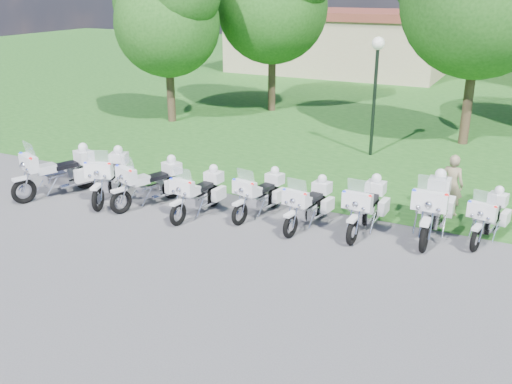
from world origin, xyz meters
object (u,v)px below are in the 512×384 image
at_px(motorcycle_8, 489,216).
at_px(lamp_post, 377,67).
at_px(motorcycle_4, 260,193).
at_px(motorcycle_6, 366,206).
at_px(bystander_a, 452,185).
at_px(motorcycle_1, 110,175).
at_px(motorcycle_7, 433,206).
at_px(motorcycle_2, 151,182).
at_px(motorcycle_0, 59,171).
at_px(motorcycle_5, 309,203).
at_px(motorcycle_3, 199,192).

xyz_separation_m(motorcycle_8, lamp_post, (-4.51, 5.74, 2.53)).
xyz_separation_m(motorcycle_4, motorcycle_6, (2.80, 0.25, 0.05)).
xyz_separation_m(motorcycle_6, bystander_a, (1.71, 2.00, 0.18)).
distance_m(motorcycle_1, motorcycle_7, 8.85).
relative_size(motorcycle_6, motorcycle_7, 0.88).
distance_m(motorcycle_2, motorcycle_7, 7.51).
xyz_separation_m(motorcycle_4, motorcycle_8, (5.58, 1.07, -0.01)).
distance_m(motorcycle_0, motorcycle_4, 6.03).
bearing_deg(motorcycle_1, motorcycle_5, 166.81).
bearing_deg(motorcycle_0, motorcycle_6, -148.99).
height_order(motorcycle_4, lamp_post, lamp_post).
height_order(motorcycle_1, motorcycle_4, motorcycle_1).
relative_size(motorcycle_4, lamp_post, 0.51).
xyz_separation_m(motorcycle_1, motorcycle_3, (2.91, 0.10, -0.07)).
xyz_separation_m(motorcycle_2, motorcycle_7, (7.37, 1.45, 0.08)).
bearing_deg(motorcycle_4, motorcycle_0, 21.92).
height_order(motorcycle_4, motorcycle_5, motorcycle_5).
height_order(motorcycle_0, bystander_a, motorcycle_0).
height_order(motorcycle_0, motorcycle_3, motorcycle_0).
distance_m(motorcycle_0, motorcycle_6, 8.83).
bearing_deg(lamp_post, motorcycle_0, -130.86).
bearing_deg(motorcycle_6, motorcycle_1, 10.10).
bearing_deg(motorcycle_1, motorcycle_2, 164.06).
bearing_deg(lamp_post, motorcycle_7, -61.80).
height_order(motorcycle_6, lamp_post, lamp_post).
bearing_deg(motorcycle_2, motorcycle_5, -153.24).
bearing_deg(motorcycle_0, motorcycle_7, -147.72).
relative_size(motorcycle_0, motorcycle_2, 1.08).
relative_size(motorcycle_3, motorcycle_6, 0.94).
height_order(motorcycle_1, bystander_a, bystander_a).
relative_size(motorcycle_1, motorcycle_2, 1.04).
relative_size(motorcycle_0, motorcycle_6, 1.05).
height_order(motorcycle_8, lamp_post, lamp_post).
xyz_separation_m(motorcycle_5, bystander_a, (3.09, 2.37, 0.22)).
distance_m(motorcycle_2, bystander_a, 8.11).
height_order(motorcycle_4, bystander_a, bystander_a).
bearing_deg(lamp_post, motorcycle_4, -98.95).
xyz_separation_m(motorcycle_4, motorcycle_7, (4.33, 0.75, 0.14)).
xyz_separation_m(motorcycle_2, motorcycle_8, (8.62, 1.77, -0.06)).
bearing_deg(motorcycle_8, motorcycle_5, 26.36).
bearing_deg(lamp_post, motorcycle_8, -51.86).
height_order(motorcycle_3, bystander_a, bystander_a).
relative_size(motorcycle_8, lamp_post, 0.51).
bearing_deg(bystander_a, lamp_post, -44.80).
relative_size(motorcycle_2, motorcycle_6, 0.97).
bearing_deg(motorcycle_4, motorcycle_5, -174.50).
height_order(motorcycle_1, motorcycle_2, motorcycle_1).
xyz_separation_m(motorcycle_2, motorcycle_3, (1.57, 0.01, -0.04)).
bearing_deg(motorcycle_4, motorcycle_6, -164.77).
relative_size(motorcycle_7, lamp_post, 0.64).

